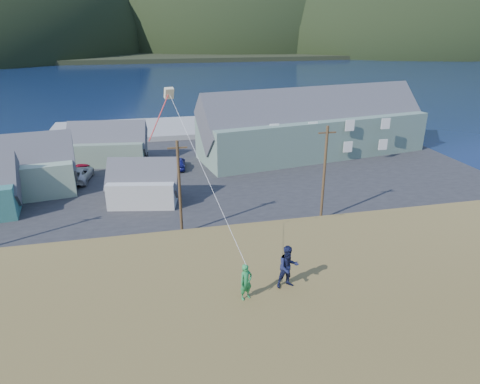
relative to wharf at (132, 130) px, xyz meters
name	(u,v)px	position (x,y,z in m)	size (l,w,h in m)	color
ground	(202,240)	(6.00, -40.00, -0.45)	(900.00, 900.00, 0.00)	#0A1638
grass_strip	(205,251)	(6.00, -42.00, -0.40)	(110.00, 8.00, 0.10)	#4C3D19
waterfront_lot	(182,175)	(6.00, -23.00, -0.39)	(72.00, 36.00, 0.12)	#28282B
wharf	(132,130)	(0.00, 0.00, 0.00)	(26.00, 14.00, 0.90)	gray
far_shore	(143,45)	(6.00, 290.00, 0.55)	(900.00, 320.00, 2.00)	black
far_hills	(197,46)	(41.59, 239.38, 1.55)	(760.00, 265.00, 143.00)	black
lodge	(314,124)	(24.48, -18.33, 3.80)	(32.37, 13.74, 11.03)	slate
shed_palegreen_near	(22,168)	(-10.79, -25.27, 2.42)	(11.34, 8.07, 7.65)	gray
shed_white	(143,183)	(1.53, -30.70, 1.70)	(7.72, 5.85, 5.54)	beige
shed_palegreen_far	(108,144)	(-2.69, -16.06, 2.07)	(10.35, 6.63, 6.57)	slate
utility_poles	(165,189)	(3.31, -38.50, 3.89)	(30.17, 0.24, 8.76)	#47331E
parked_cars	(107,165)	(-2.82, -19.58, 0.39)	(24.96, 12.42, 1.57)	#ADADAD
kite_flyer_green	(246,282)	(5.38, -58.46, 7.48)	(0.53, 0.35, 1.46)	#248641
kite_flyer_navy	(288,267)	(7.18, -58.06, 7.65)	(0.88, 0.68, 1.80)	#151A3B
kite_rig	(169,99)	(3.40, -49.81, 13.01)	(1.59, 4.77, 10.49)	beige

